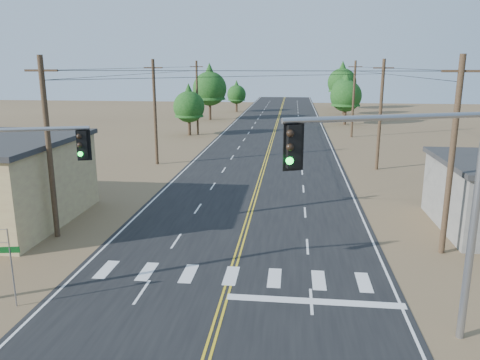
# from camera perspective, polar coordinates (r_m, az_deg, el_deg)

# --- Properties ---
(road) EXTENTS (15.00, 200.00, 0.02)m
(road) POSITION_cam_1_polar(r_m,az_deg,el_deg) (42.86, 2.77, 1.10)
(road) COLOR black
(road) RESTS_ON ground
(utility_pole_left_near) EXTENTS (1.80, 0.30, 10.00)m
(utility_pole_left_near) POSITION_cam_1_polar(r_m,az_deg,el_deg) (27.47, -22.27, 3.68)
(utility_pole_left_near) COLOR #4C3826
(utility_pole_left_near) RESTS_ON ground
(utility_pole_left_mid) EXTENTS (1.80, 0.30, 10.00)m
(utility_pole_left_mid) POSITION_cam_1_polar(r_m,az_deg,el_deg) (45.86, -10.32, 8.20)
(utility_pole_left_mid) COLOR #4C3826
(utility_pole_left_mid) RESTS_ON ground
(utility_pole_left_far) EXTENTS (1.80, 0.30, 10.00)m
(utility_pole_left_far) POSITION_cam_1_polar(r_m,az_deg,el_deg) (65.21, -5.25, 10.00)
(utility_pole_left_far) COLOR #4C3826
(utility_pole_left_far) RESTS_ON ground
(utility_pole_right_near) EXTENTS (1.80, 0.30, 10.00)m
(utility_pole_right_near) POSITION_cam_1_polar(r_m,az_deg,el_deg) (25.36, 24.42, 2.69)
(utility_pole_right_near) COLOR #4C3826
(utility_pole_right_near) RESTS_ON ground
(utility_pole_right_mid) EXTENTS (1.80, 0.30, 10.00)m
(utility_pole_right_mid) POSITION_cam_1_polar(r_m,az_deg,el_deg) (44.63, 16.73, 7.69)
(utility_pole_right_mid) COLOR #4C3826
(utility_pole_right_mid) RESTS_ON ground
(utility_pole_right_far) EXTENTS (1.80, 0.30, 10.00)m
(utility_pole_right_far) POSITION_cam_1_polar(r_m,az_deg,el_deg) (64.34, 13.67, 9.62)
(utility_pole_right_far) COLOR #4C3826
(utility_pole_right_far) RESTS_ON ground
(signal_mast_right) EXTENTS (6.62, 2.85, 8.19)m
(signal_mast_right) POSITION_cam_1_polar(r_m,az_deg,el_deg) (16.04, 21.62, -1.33)
(signal_mast_right) COLOR gray
(signal_mast_right) RESTS_ON ground
(street_sign) EXTENTS (0.75, 0.17, 2.57)m
(street_sign) POSITION_cam_1_polar(r_m,az_deg,el_deg) (20.89, -26.05, -9.48)
(street_sign) COLOR gray
(street_sign) RESTS_ON ground
(tree_left_near) EXTENTS (4.25, 4.25, 7.08)m
(tree_left_near) POSITION_cam_1_polar(r_m,az_deg,el_deg) (64.63, -6.25, 9.24)
(tree_left_near) COLOR #3F2D1E
(tree_left_near) RESTS_ON ground
(tree_left_mid) EXTENTS (5.89, 5.89, 9.81)m
(tree_left_mid) POSITION_cam_1_polar(r_m,az_deg,el_deg) (82.87, -3.72, 11.47)
(tree_left_mid) COLOR #3F2D1E
(tree_left_mid) RESTS_ON ground
(tree_left_far) EXTENTS (3.84, 3.84, 6.40)m
(tree_left_far) POSITION_cam_1_polar(r_m,az_deg,el_deg) (97.10, -0.43, 10.62)
(tree_left_far) COLOR #3F2D1E
(tree_left_far) RESTS_ON ground
(tree_right_near) EXTENTS (5.01, 5.01, 8.35)m
(tree_right_near) POSITION_cam_1_polar(r_m,az_deg,el_deg) (77.81, 12.81, 10.34)
(tree_right_near) COLOR #3F2D1E
(tree_right_near) RESTS_ON ground
(tree_right_mid) EXTENTS (4.86, 4.86, 8.10)m
(tree_right_mid) POSITION_cam_1_polar(r_m,az_deg,el_deg) (93.92, 12.61, 10.82)
(tree_right_mid) COLOR #3F2D1E
(tree_right_mid) RESTS_ON ground
(tree_right_far) EXTENTS (6.17, 6.17, 10.29)m
(tree_right_far) POSITION_cam_1_polar(r_m,az_deg,el_deg) (105.90, 12.35, 11.87)
(tree_right_far) COLOR #3F2D1E
(tree_right_far) RESTS_ON ground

